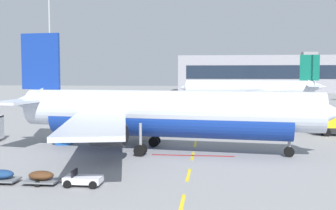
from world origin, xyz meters
The scene contains 7 objects.
apron_paint_markings centered at (18.00, 35.35, 0.00)m, with size 8.00×91.83×0.01m.
airliner_foreground centered at (14.72, 23.81, 3.95)m, with size 34.81×34.36×12.20m.
airliner_mid_left centered at (29.33, 83.49, 3.99)m, with size 35.14×34.77×12.31m.
baggage_train centered at (7.73, 10.63, 0.52)m, with size 8.61×1.61×1.14m.
uld_cargo_container centered at (3.41, 26.68, 0.80)m, with size 1.73×1.69×1.60m.
apron_light_mast_near centered at (-14.52, 67.21, 17.36)m, with size 1.80×1.80×28.35m.
terminal_satellite centered at (48.68, 162.94, 7.73)m, with size 85.41×20.40×17.03m.
Camera 1 is at (19.69, -16.67, 7.91)m, focal length 43.38 mm.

